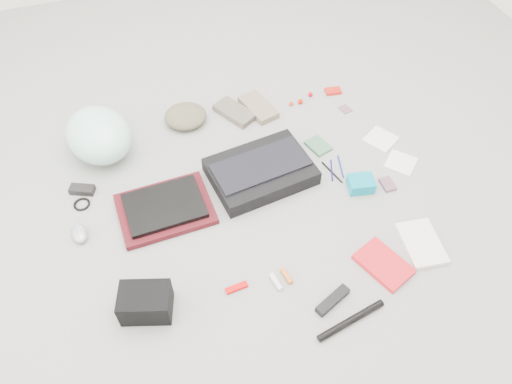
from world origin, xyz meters
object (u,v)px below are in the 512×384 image
object	(u,v)px
laptop	(164,206)
camera_bag	(146,303)
messenger_bag	(261,171)
bike_helmet	(99,135)
book_red	(383,264)
accordion_wallet	(361,184)

from	to	relation	value
laptop	camera_bag	xyz separation A→B (m)	(-0.16, -0.44, 0.02)
messenger_bag	laptop	xyz separation A→B (m)	(-0.46, -0.05, 0.00)
bike_helmet	book_red	world-z (taller)	bike_helmet
laptop	camera_bag	size ratio (longest dim) A/B	1.76
laptop	bike_helmet	size ratio (longest dim) A/B	0.92
book_red	accordion_wallet	world-z (taller)	accordion_wallet
bike_helmet	camera_bag	xyz separation A→B (m)	(0.04, -0.89, -0.05)
laptop	bike_helmet	bearing A→B (deg)	112.22
laptop	book_red	world-z (taller)	laptop
book_red	accordion_wallet	bearing A→B (deg)	54.88
bike_helmet	camera_bag	world-z (taller)	bike_helmet
laptop	camera_bag	distance (m)	0.47
bike_helmet	messenger_bag	bearing A→B (deg)	-48.31
laptop	book_red	distance (m)	0.95
bike_helmet	book_red	distance (m)	1.41
laptop	camera_bag	world-z (taller)	camera_bag
laptop	bike_helmet	world-z (taller)	bike_helmet
camera_bag	book_red	world-z (taller)	camera_bag
messenger_bag	accordion_wallet	world-z (taller)	messenger_bag
messenger_bag	book_red	xyz separation A→B (m)	(0.31, -0.61, -0.03)
book_red	bike_helmet	bearing A→B (deg)	112.27
messenger_bag	camera_bag	bearing A→B (deg)	-148.90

